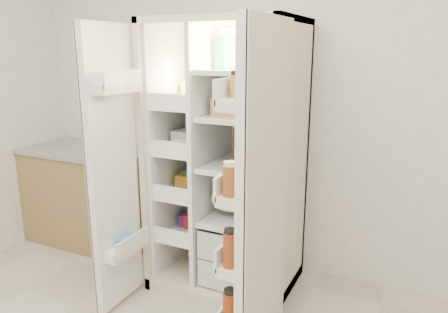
% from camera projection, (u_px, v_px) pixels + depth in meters
% --- Properties ---
extents(wall_back, '(4.00, 0.02, 2.70)m').
position_uv_depth(wall_back, '(269.00, 87.00, 3.01)').
color(wall_back, white).
rests_on(wall_back, floor).
extents(refrigerator, '(0.92, 0.70, 1.80)m').
position_uv_depth(refrigerator, '(232.00, 180.00, 2.90)').
color(refrigerator, beige).
rests_on(refrigerator, floor).
extents(freezer_door, '(0.15, 0.40, 1.72)m').
position_uv_depth(freezer_door, '(113.00, 172.00, 2.56)').
color(freezer_door, white).
rests_on(freezer_door, floor).
extents(fridge_door, '(0.17, 0.58, 1.72)m').
position_uv_depth(fridge_door, '(260.00, 205.00, 2.07)').
color(fridge_door, white).
rests_on(fridge_door, floor).
extents(kitchen_counter, '(1.12, 0.60, 0.82)m').
position_uv_depth(kitchen_counter, '(91.00, 195.00, 3.60)').
color(kitchen_counter, olive).
rests_on(kitchen_counter, floor).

